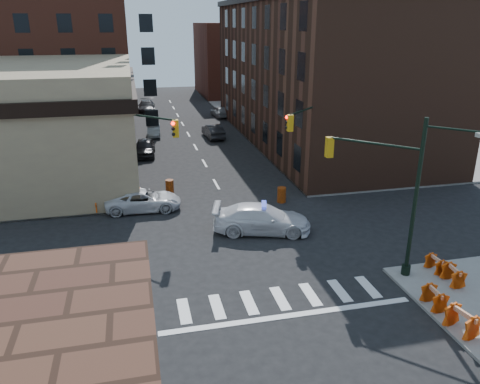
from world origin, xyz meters
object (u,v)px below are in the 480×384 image
parked_car_wnear (145,147)px  pedestrian_a (91,187)px  parked_car_wfar (154,130)px  parked_car_enear (213,131)px  barrel_road (282,195)px  police_car (262,219)px  barricade_se_a (436,264)px  barricade_nw_a (132,195)px  barrel_bank (170,187)px  pedestrian_b (89,192)px  pickup (143,200)px

parked_car_wnear → pedestrian_a: bearing=-106.2°
parked_car_wfar → parked_car_enear: (6.38, -2.43, 0.11)m
pedestrian_a → barrel_road: pedestrian_a is taller
barrel_road → parked_car_wfar: bearing=108.6°
police_car → parked_car_wnear: police_car is taller
police_car → barricade_se_a: bearing=-118.5°
barricade_nw_a → parked_car_wfar: bearing=69.5°
parked_car_wfar → pedestrian_a: (-5.50, -19.63, 0.37)m
parked_car_wfar → barrel_bank: 19.39m
barrel_bank → pedestrian_b: bearing=-164.8°
barrel_road → barricade_nw_a: (-10.40, 2.06, 0.08)m
barricade_se_a → parked_car_wnear: bearing=23.0°
barricade_nw_a → parked_car_wnear: bearing=70.7°
pedestrian_a → pedestrian_b: size_ratio=0.89×
pickup → barrel_road: (9.67, -0.70, -0.16)m
pedestrian_a → barricade_se_a: (17.78, -14.85, -0.47)m
pedestrian_b → barricade_se_a: (17.84, -13.55, -0.58)m
parked_car_enear → barrel_road: (1.37, -20.54, -0.22)m
pickup → barricade_nw_a: 1.54m
police_car → barrel_bank: bearing=46.6°
pedestrian_b → barrel_road: (13.31, -2.04, -0.58)m
police_car → parked_car_enear: (1.36, 25.07, -0.09)m
police_car → barricade_nw_a: (-7.66, 6.59, -0.23)m
parked_car_enear → pedestrian_a: size_ratio=2.65×
parked_car_enear → barrel_bank: 18.09m
pedestrian_b → barrel_road: size_ratio=1.79×
barrel_road → barricade_se_a: 12.37m
pickup → pedestrian_a: size_ratio=2.90×
parked_car_wfar → parked_car_enear: parked_car_enear is taller
pedestrian_b → barrel_bank: (5.67, 1.54, -0.60)m
police_car → barrel_road: (2.73, 4.53, -0.31)m
police_car → pedestrian_b: (-10.58, 6.57, 0.28)m
parked_car_wnear → parked_car_enear: (7.67, 5.67, -0.02)m
police_car → barricade_nw_a: bearing=64.7°
police_car → parked_car_wnear: bearing=33.4°
pickup → barrel_bank: pickup is taller
parked_car_wfar → pedestrian_b: size_ratio=2.02×
police_car → parked_car_wnear: (-6.31, 19.41, -0.07)m
police_car → barrel_road: 5.30m
parked_car_enear → barrel_bank: bearing=65.0°
pickup → police_car: bearing=-124.4°
parked_car_wnear → barricade_nw_a: (-1.35, -12.81, -0.15)m
pickup → barricade_nw_a: bearing=30.7°
parked_car_wfar → pedestrian_a: 20.39m
pedestrian_a → pedestrian_b: bearing=-69.2°
parked_car_enear → barricade_nw_a: parked_car_enear is taller
parked_car_enear → pedestrian_a: (-11.88, -17.21, 0.26)m
parked_car_wfar → barrel_road: size_ratio=3.61×
parked_car_wfar → pedestrian_a: pedestrian_a is taller
barrel_bank → barricade_se_a: size_ratio=0.99×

